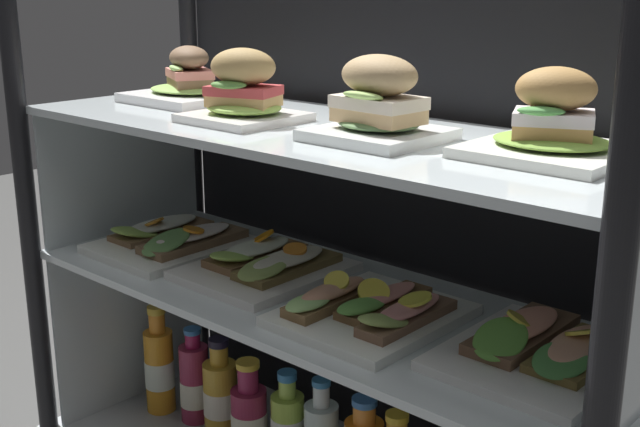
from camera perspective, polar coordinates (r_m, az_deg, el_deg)
name	(u,v)px	position (r m, az deg, el deg)	size (l,w,h in m)	color
case_frame	(362,225)	(1.44, 2.95, -0.79)	(1.20, 0.46, 0.96)	black
riser_lower_tier	(320,401)	(1.48, 0.00, -12.92)	(1.12, 0.38, 0.37)	silver
shelf_lower_glass	(320,299)	(1.40, 0.00, -5.94)	(1.14, 0.40, 0.01)	silver
riser_upper_tier	(320,218)	(1.35, 0.00, -0.29)	(1.12, 0.38, 0.27)	silver
shelf_upper_glass	(320,132)	(1.32, 0.00, 5.70)	(1.14, 0.40, 0.01)	silver
plated_roll_sandwich_near_right_corner	(190,84)	(1.62, -9.04, 8.88)	(0.21, 0.21, 0.11)	white
plated_roll_sandwich_far_right	(243,94)	(1.37, -5.35, 8.29)	(0.17, 0.17, 0.12)	white
plated_roll_sandwich_right_of_center	(378,106)	(1.20, 4.09, 7.45)	(0.18, 0.18, 0.13)	white
plated_roll_sandwich_center	(553,128)	(1.13, 15.90, 5.75)	(0.21, 0.21, 0.12)	white
open_sandwich_tray_near_left_corner	(172,239)	(1.65, -10.27, -1.77)	(0.23, 0.28, 0.06)	white
open_sandwich_tray_mid_left	(266,264)	(1.49, -3.77, -3.53)	(0.23, 0.28, 0.06)	white
open_sandwich_tray_near_right_corner	(370,310)	(1.29, 3.50, -6.70)	(0.23, 0.28, 0.07)	white
open_sandwich_tray_far_left	(541,348)	(1.20, 15.13, -9.04)	(0.23, 0.28, 0.06)	white
juice_bottle_front_second	(160,368)	(1.83, -11.11, -10.48)	(0.06, 0.06, 0.24)	orange
juice_bottle_front_middle	(195,383)	(1.78, -8.73, -11.59)	(0.06, 0.06, 0.21)	#9B2B4C
juice_bottle_tucked_behind	(221,396)	(1.72, -6.94, -12.50)	(0.07, 0.07, 0.21)	gold
juice_bottle_near_post	(250,417)	(1.65, -4.91, -13.96)	(0.07, 0.07, 0.20)	#912544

